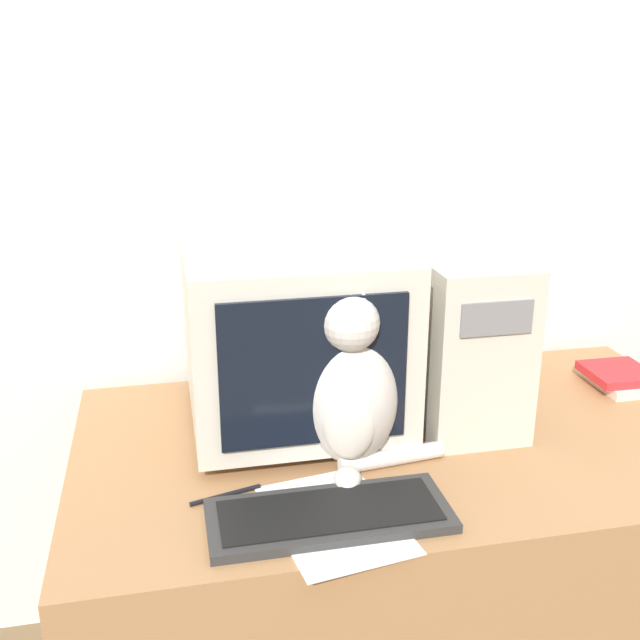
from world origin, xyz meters
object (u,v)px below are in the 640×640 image
cat (351,393)px  book_stack (617,377)px  keyboard (329,515)px  computer_tower (450,329)px  pen (226,495)px  crt_monitor (293,334)px

cat → book_stack: cat is taller
keyboard → cat: size_ratio=1.16×
cat → book_stack: bearing=32.9°
computer_tower → pen: size_ratio=3.40×
computer_tower → pen: (-0.55, -0.29, -0.19)m
keyboard → computer_tower: bearing=46.9°
book_stack → cat: bearing=-163.0°
cat → keyboard: bearing=-98.4°
crt_monitor → keyboard: crt_monitor is taller
computer_tower → pen: bearing=-152.3°
crt_monitor → book_stack: (0.83, 0.02, -0.19)m
crt_monitor → cat: size_ratio=1.26×
crt_monitor → book_stack: size_ratio=2.42×
computer_tower → book_stack: 0.49m
computer_tower → pen: computer_tower is taller
keyboard → crt_monitor: bearing=89.0°
cat → book_stack: 0.79m
crt_monitor → keyboard: 0.44m
computer_tower → cat: bearing=-144.1°
crt_monitor → book_stack: 0.85m
crt_monitor → keyboard: size_ratio=1.09×
crt_monitor → cat: bearing=-68.9°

